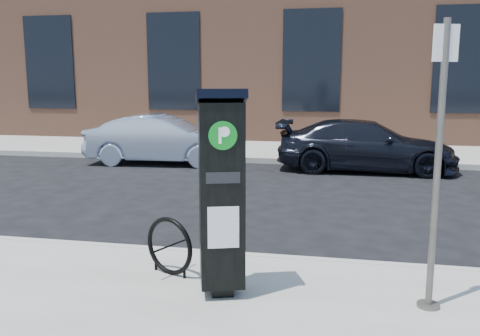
% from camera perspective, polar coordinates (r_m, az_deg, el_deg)
% --- Properties ---
extents(ground, '(120.00, 120.00, 0.00)m').
position_cam_1_polar(ground, '(6.62, 1.19, -10.83)').
color(ground, black).
rests_on(ground, ground).
extents(sidewalk_far, '(60.00, 12.00, 0.15)m').
position_cam_1_polar(sidewalk_far, '(20.26, 8.16, 3.33)').
color(sidewalk_far, gray).
rests_on(sidewalk_far, ground).
extents(curb_near, '(60.00, 0.12, 0.16)m').
position_cam_1_polar(curb_near, '(6.58, 1.16, -10.28)').
color(curb_near, '#9E9B93').
rests_on(curb_near, ground).
extents(curb_far, '(60.00, 0.12, 0.16)m').
position_cam_1_polar(curb_far, '(14.34, 6.82, 0.70)').
color(curb_far, '#9E9B93').
rests_on(curb_far, ground).
extents(building, '(28.00, 10.05, 8.25)m').
position_cam_1_polar(building, '(23.19, 8.85, 14.21)').
color(building, brown).
rests_on(building, ground).
extents(parking_kiosk, '(0.59, 0.56, 2.11)m').
position_cam_1_polar(parking_kiosk, '(5.09, -2.08, -2.71)').
color(parking_kiosk, black).
rests_on(parking_kiosk, sidewalk_near).
extents(sign_pole, '(0.23, 0.22, 2.73)m').
position_cam_1_polar(sign_pole, '(5.08, 21.28, -0.24)').
color(sign_pole, '#504C47').
rests_on(sign_pole, sidewalk_near).
extents(bike_rack, '(0.64, 0.32, 0.67)m').
position_cam_1_polar(bike_rack, '(5.88, -7.95, -8.71)').
color(bike_rack, black).
rests_on(bike_rack, sidewalk_near).
extents(car_silver, '(4.26, 1.74, 1.38)m').
position_cam_1_polar(car_silver, '(14.47, -8.73, 3.18)').
color(car_silver, '#9FAFCB').
rests_on(car_silver, ground).
extents(car_dark, '(4.57, 1.87, 1.32)m').
position_cam_1_polar(car_dark, '(13.57, 13.94, 2.46)').
color(car_dark, black).
rests_on(car_dark, ground).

